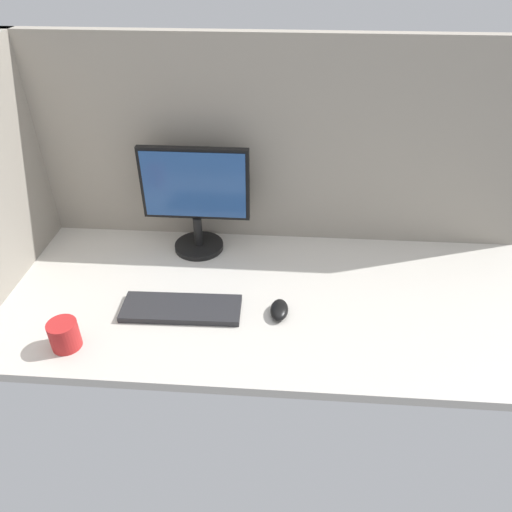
# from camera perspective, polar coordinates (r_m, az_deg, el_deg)

# --- Properties ---
(ground_plane) EXTENTS (1.80, 0.80, 0.03)m
(ground_plane) POSITION_cam_1_polar(r_m,az_deg,el_deg) (1.59, 1.62, -4.79)
(ground_plane) COLOR beige
(cubicle_wall_back) EXTENTS (1.80, 0.05, 0.73)m
(cubicle_wall_back) POSITION_cam_1_polar(r_m,az_deg,el_deg) (1.72, 2.45, 13.18)
(cubicle_wall_back) COLOR gray
(cubicle_wall_back) RESTS_ON ground_plane
(monitor) EXTENTS (0.38, 0.18, 0.39)m
(monitor) POSITION_cam_1_polar(r_m,az_deg,el_deg) (1.70, -7.23, 7.08)
(monitor) COLOR black
(monitor) RESTS_ON ground_plane
(keyboard) EXTENTS (0.37, 0.14, 0.02)m
(keyboard) POSITION_cam_1_polar(r_m,az_deg,el_deg) (1.52, -8.87, -6.19)
(keyboard) COLOR #262628
(keyboard) RESTS_ON ground_plane
(mouse) EXTENTS (0.06, 0.10, 0.03)m
(mouse) POSITION_cam_1_polar(r_m,az_deg,el_deg) (1.49, 2.78, -6.42)
(mouse) COLOR black
(mouse) RESTS_ON ground_plane
(mug_red_plastic) EXTENTS (0.08, 0.08, 0.09)m
(mug_red_plastic) POSITION_cam_1_polar(r_m,az_deg,el_deg) (1.47, -21.87, -8.72)
(mug_red_plastic) COLOR red
(mug_red_plastic) RESTS_ON ground_plane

